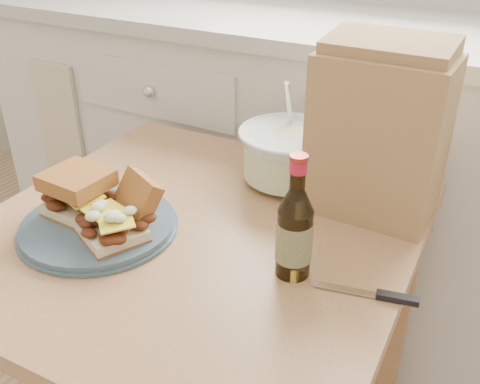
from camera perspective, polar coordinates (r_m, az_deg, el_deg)
The scene contains 9 objects.
cabinet_run at distance 1.70m, azimuth 11.31°, elevation 1.84°, with size 2.50×0.64×0.94m.
dining_table at distance 1.09m, azimuth -4.72°, elevation -8.12°, with size 0.84×0.84×0.68m.
plate at distance 1.06m, azimuth -14.84°, elevation -3.47°, with size 0.29×0.29×0.02m, color #3F5666.
sandwich_left at distance 1.07m, azimuth -16.82°, elevation -0.05°, with size 0.12×0.11×0.09m.
sandwich_right at distance 1.00m, azimuth -12.70°, elevation -2.49°, with size 0.14×0.19×0.10m.
coleslaw_bowl at distance 1.18m, azimuth 5.39°, elevation 3.78°, with size 0.23×0.23×0.23m.
beer_bottle at distance 0.87m, azimuth 5.84°, elevation -4.22°, with size 0.06×0.06×0.22m.
knife at distance 0.89m, azimuth 15.09°, elevation -10.64°, with size 0.16×0.05×0.01m.
paper_bag at distance 1.06m, azimuth 14.50°, elevation 5.71°, with size 0.24×0.16×0.32m, color #AD8153.
Camera 1 is at (0.45, 0.25, 1.24)m, focal length 40.00 mm.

